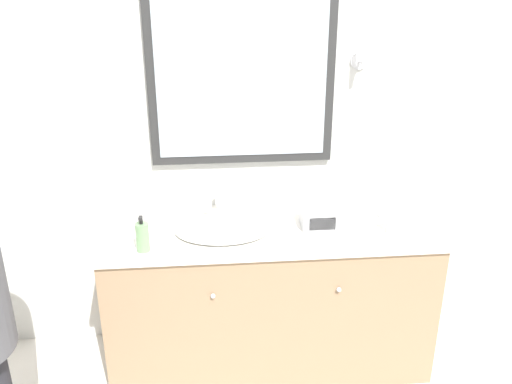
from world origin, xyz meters
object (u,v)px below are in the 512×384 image
at_px(sink_basin, 223,227).
at_px(picture_frame, 397,221).
at_px(soap_bottle, 142,237).
at_px(appliance_box, 320,217).

xyz_separation_m(sink_basin, picture_frame, (0.87, -0.10, 0.05)).
bearing_deg(picture_frame, soap_bottle, -177.01).
height_order(sink_basin, picture_frame, sink_basin).
bearing_deg(appliance_box, sink_basin, -179.20).
xyz_separation_m(sink_basin, soap_bottle, (-0.39, -0.17, 0.06)).
bearing_deg(appliance_box, picture_frame, -16.63).
distance_m(sink_basin, picture_frame, 0.88).
distance_m(soap_bottle, picture_frame, 1.26).
bearing_deg(soap_bottle, picture_frame, 2.99).
height_order(sink_basin, appliance_box, sink_basin).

